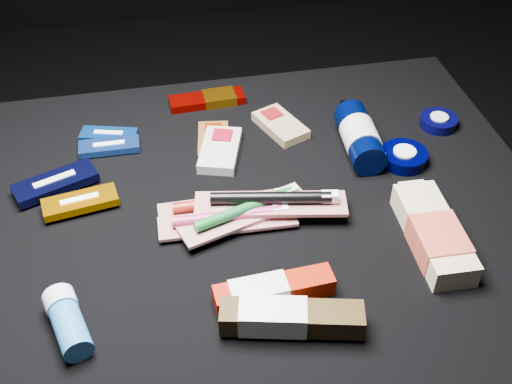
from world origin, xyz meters
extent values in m
plane|color=black|center=(0.00, 0.00, 0.00)|extent=(3.00, 3.00, 0.00)
cube|color=black|center=(0.00, 0.00, 0.20)|extent=(0.98, 0.78, 0.40)
cube|color=#0C4EB3|center=(-0.22, 0.23, 0.41)|extent=(0.11, 0.06, 0.01)
cube|color=white|center=(-0.22, 0.23, 0.41)|extent=(0.05, 0.02, 0.01)
cube|color=#1B429D|center=(-0.22, 0.19, 0.41)|extent=(0.11, 0.04, 0.01)
cube|color=white|center=(-0.22, 0.19, 0.41)|extent=(0.06, 0.01, 0.01)
cube|color=black|center=(-0.31, 0.10, 0.41)|extent=(0.15, 0.10, 0.02)
cube|color=beige|center=(-0.31, 0.10, 0.41)|extent=(0.07, 0.04, 0.02)
cube|color=#C37300|center=(-0.26, 0.05, 0.41)|extent=(0.12, 0.06, 0.01)
cube|color=white|center=(-0.26, 0.05, 0.42)|extent=(0.06, 0.02, 0.02)
cube|color=brown|center=(-0.03, 0.17, 0.41)|extent=(0.07, 0.11, 0.02)
cube|color=#6C1000|center=(-0.03, 0.20, 0.41)|extent=(0.03, 0.03, 0.02)
cube|color=#AFB0A9|center=(-0.02, 0.14, 0.41)|extent=(0.10, 0.13, 0.02)
cube|color=maroon|center=(-0.01, 0.17, 0.41)|extent=(0.04, 0.04, 0.02)
cube|color=#987E55|center=(0.10, 0.20, 0.41)|extent=(0.10, 0.12, 0.02)
cube|color=maroon|center=(0.09, 0.22, 0.41)|extent=(0.04, 0.04, 0.02)
cube|color=#7D0401|center=(-0.02, 0.31, 0.41)|extent=(0.15, 0.05, 0.02)
cube|color=#895408|center=(0.00, 0.31, 0.41)|extent=(0.06, 0.05, 0.02)
cylinder|color=black|center=(0.22, 0.11, 0.43)|extent=(0.07, 0.15, 0.06)
cylinder|color=#B9B9B5|center=(0.22, 0.10, 0.43)|extent=(0.07, 0.07, 0.06)
cylinder|color=black|center=(0.23, 0.19, 0.43)|extent=(0.02, 0.02, 0.02)
cube|color=black|center=(0.23, 0.21, 0.42)|extent=(0.02, 0.03, 0.01)
cylinder|color=black|center=(0.39, 0.15, 0.41)|extent=(0.07, 0.07, 0.02)
cylinder|color=silver|center=(0.39, 0.15, 0.41)|extent=(0.03, 0.03, 0.02)
cylinder|color=black|center=(0.29, 0.06, 0.41)|extent=(0.08, 0.08, 0.02)
cylinder|color=silver|center=(0.29, 0.06, 0.41)|extent=(0.04, 0.04, 0.03)
cube|color=beige|center=(0.26, -0.13, 0.42)|extent=(0.07, 0.19, 0.04)
cube|color=#B84835|center=(0.26, -0.15, 0.42)|extent=(0.07, 0.09, 0.04)
cube|color=beige|center=(0.26, -0.04, 0.42)|extent=(0.04, 0.02, 0.03)
cylinder|color=#2767A6|center=(-0.27, -0.21, 0.42)|extent=(0.06, 0.09, 0.04)
cylinder|color=silver|center=(-0.29, -0.16, 0.42)|extent=(0.05, 0.04, 0.04)
cube|color=#A69F9B|center=(-0.03, 0.00, 0.40)|extent=(0.23, 0.05, 0.01)
cylinder|color=maroon|center=(-0.03, 0.00, 0.42)|extent=(0.18, 0.02, 0.02)
cube|color=silver|center=(0.06, 0.00, 0.42)|extent=(0.03, 0.02, 0.01)
cube|color=#B7AEAB|center=(-0.04, -0.04, 0.41)|extent=(0.22, 0.06, 0.01)
cylinder|color=#9C2554|center=(-0.04, -0.04, 0.42)|extent=(0.17, 0.02, 0.02)
cube|color=white|center=(0.04, -0.04, 0.42)|extent=(0.02, 0.01, 0.01)
cube|color=beige|center=(-0.01, -0.04, 0.42)|extent=(0.22, 0.11, 0.01)
cylinder|color=#0E531F|center=(-0.01, -0.04, 0.43)|extent=(0.17, 0.07, 0.02)
cube|color=#B8B7B3|center=(0.07, -0.01, 0.43)|extent=(0.03, 0.02, 0.01)
cube|color=#B5B0A9|center=(0.03, -0.03, 0.42)|extent=(0.24, 0.10, 0.01)
cylinder|color=black|center=(0.03, -0.03, 0.44)|extent=(0.19, 0.05, 0.02)
cube|color=white|center=(0.12, -0.04, 0.44)|extent=(0.03, 0.02, 0.01)
cube|color=#871200|center=(0.00, -0.19, 0.42)|extent=(0.17, 0.05, 0.03)
cube|color=silver|center=(-0.02, -0.19, 0.42)|extent=(0.08, 0.04, 0.03)
cube|color=#30210A|center=(0.01, -0.25, 0.42)|extent=(0.19, 0.08, 0.03)
cube|color=silver|center=(-0.01, -0.24, 0.42)|extent=(0.10, 0.06, 0.04)
camera|label=1|loc=(-0.14, -0.75, 1.11)|focal=45.00mm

